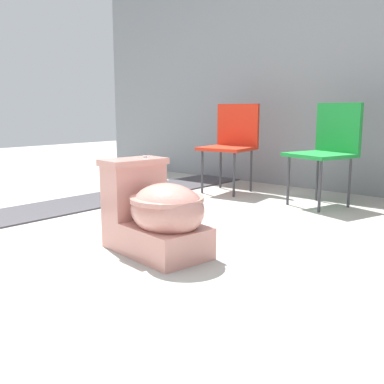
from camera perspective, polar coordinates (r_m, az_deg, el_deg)
ground_plane at (r=2.59m, az=-12.18°, el=-7.37°), size 14.00×14.00×0.00m
gravel_strip at (r=3.78m, az=-16.61°, el=-1.85°), size 0.56×8.00×0.01m
building_wall at (r=4.50m, az=22.29°, el=16.30°), size 7.00×0.20×2.60m
toilet at (r=2.45m, az=-4.54°, el=-2.79°), size 0.68×0.46×0.52m
folding_chair_left at (r=4.34m, az=5.16°, el=6.84°), size 0.49×0.49×0.83m
folding_chair_middle at (r=3.84m, az=16.99°, el=5.96°), size 0.55×0.55×0.83m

